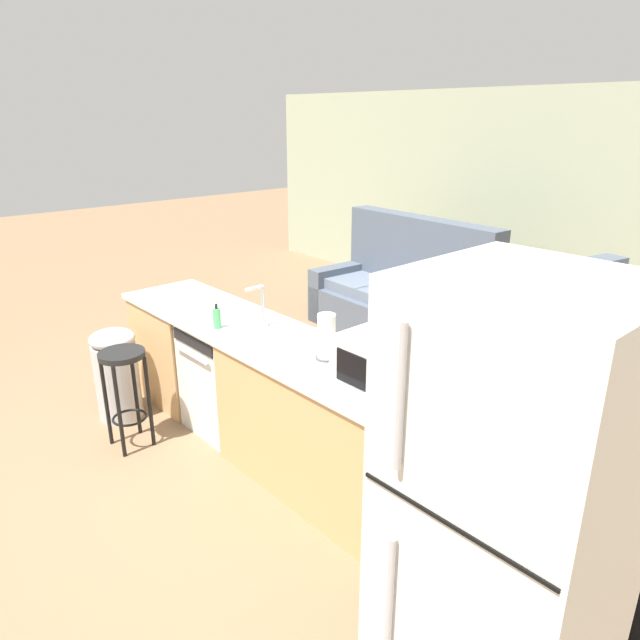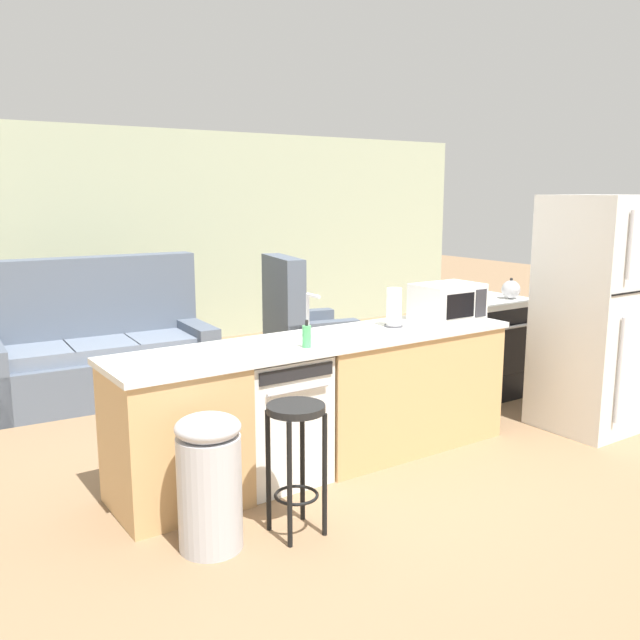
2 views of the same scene
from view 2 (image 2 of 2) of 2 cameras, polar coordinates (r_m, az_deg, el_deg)
ground_plane at (r=4.74m, az=-1.24°, el=-12.42°), size 24.00×24.00×0.00m
wall_back at (r=8.32m, az=-15.52°, el=6.48°), size 10.00×0.06×2.60m
kitchen_counter at (r=4.72m, az=1.20°, el=-7.09°), size 2.94×0.66×0.90m
dishwasher at (r=4.47m, az=-3.97°, el=-8.14°), size 0.58×0.61×0.84m
stove_range at (r=6.48m, az=13.73°, el=-2.16°), size 0.76×0.68×0.90m
refrigerator at (r=5.73m, az=22.09°, el=0.47°), size 0.72×0.73×1.84m
microwave at (r=5.24m, az=10.68°, el=1.51°), size 0.50×0.37×0.28m
sink_faucet at (r=4.54m, az=-0.94°, el=0.17°), size 0.07×0.18×0.30m
paper_towel_roll at (r=4.93m, az=6.25°, el=1.02°), size 0.14×0.14×0.28m
soap_bottle at (r=4.25m, az=-1.13°, el=-1.37°), size 0.06×0.06×0.18m
kettle at (r=6.43m, az=15.79°, el=2.49°), size 0.21×0.17×0.19m
bar_stool at (r=3.73m, az=-2.03°, el=-10.15°), size 0.32×0.32×0.74m
trash_bin at (r=3.69m, az=-9.29°, el=-13.19°), size 0.35×0.35×0.74m
couch at (r=6.58m, az=-18.23°, el=-2.71°), size 2.05×1.03×1.27m
armchair at (r=7.27m, az=-1.59°, el=-1.27°), size 0.96×1.00×1.20m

